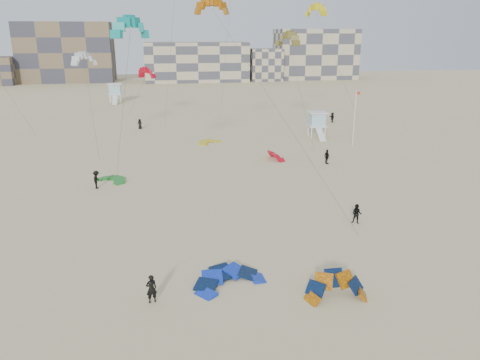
{
  "coord_description": "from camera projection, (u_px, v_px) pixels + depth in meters",
  "views": [
    {
      "loc": [
        -0.61,
        -23.81,
        14.52
      ],
      "look_at": [
        4.19,
        6.0,
        5.05
      ],
      "focal_mm": 35.0,
      "sensor_mm": 36.0,
      "label": 1
    }
  ],
  "objects": [
    {
      "name": "kite_fly_yellow",
      "position": [
        316.0,
        11.0,
        68.54
      ],
      "size": [
        11.75,
        6.17,
        17.7
      ],
      "rotation": [
        0.0,
        0.0,
        -0.94
      ],
      "color": "#D3C60F",
      "rests_on": "ground"
    },
    {
      "name": "kitesurfer_c",
      "position": [
        97.0,
        180.0,
        45.66
      ],
      "size": [
        0.85,
        1.25,
        1.79
      ],
      "primitive_type": "imported",
      "rotation": [
        0.0,
        0.0,
        1.4
      ],
      "color": "black",
      "rests_on": "ground"
    },
    {
      "name": "lifeguard_tower_far",
      "position": [
        115.0,
        93.0,
        102.12
      ],
      "size": [
        3.0,
        5.71,
        4.18
      ],
      "rotation": [
        0.0,
        0.0,
        0.02
      ],
      "color": "white",
      "rests_on": "ground"
    },
    {
      "name": "kitesurfer_main",
      "position": [
        151.0,
        289.0,
        26.2
      ],
      "size": [
        0.72,
        0.59,
        1.71
      ],
      "primitive_type": "imported",
      "rotation": [
        0.0,
        0.0,
        3.47
      ],
      "color": "black",
      "rests_on": "ground"
    },
    {
      "name": "condo_west_b",
      "position": [
        67.0,
        52.0,
        145.87
      ],
      "size": [
        28.0,
        14.0,
        18.0
      ],
      "primitive_type": "cube",
      "color": "brown",
      "rests_on": "ground"
    },
    {
      "name": "lifeguard_tower_near",
      "position": [
        317.0,
        125.0,
        68.23
      ],
      "size": [
        2.76,
        5.12,
        3.7
      ],
      "rotation": [
        0.0,
        0.0,
        -0.06
      ],
      "color": "white",
      "rests_on": "ground"
    },
    {
      "name": "kitesurfer_d",
      "position": [
        327.0,
        157.0,
        54.33
      ],
      "size": [
        0.65,
        1.08,
        1.72
      ],
      "primitive_type": "imported",
      "rotation": [
        0.0,
        0.0,
        1.82
      ],
      "color": "black",
      "rests_on": "ground"
    },
    {
      "name": "kitesurfer_b",
      "position": [
        357.0,
        214.0,
        37.2
      ],
      "size": [
        1.0,
        0.95,
        1.62
      ],
      "primitive_type": "imported",
      "rotation": [
        0.0,
        0.0,
        -0.59
      ],
      "color": "black",
      "rests_on": "ground"
    },
    {
      "name": "kite_fly_olive",
      "position": [
        288.0,
        40.0,
        62.99
      ],
      "size": [
        5.06,
        13.68,
        14.06
      ],
      "rotation": [
        0.0,
        0.0,
        -1.02
      ],
      "color": "brown",
      "rests_on": "ground"
    },
    {
      "name": "flagpole",
      "position": [
        355.0,
        116.0,
        62.78
      ],
      "size": [
        0.61,
        0.09,
        7.47
      ],
      "color": "white",
      "rests_on": "ground"
    },
    {
      "name": "kite_fly_grey",
      "position": [
        84.0,
        60.0,
        57.44
      ],
      "size": [
        4.49,
        11.21,
        11.72
      ],
      "rotation": [
        0.0,
        0.0,
        0.71
      ],
      "color": "white",
      "rests_on": "ground"
    },
    {
      "name": "ground",
      "position": [
        185.0,
        298.0,
        26.87
      ],
      "size": [
        320.0,
        320.0,
        0.0
      ],
      "primitive_type": "plane",
      "color": "beige",
      "rests_on": "ground"
    },
    {
      "name": "condo_east",
      "position": [
        315.0,
        54.0,
        156.42
      ],
      "size": [
        26.0,
        14.0,
        16.0
      ],
      "primitive_type": "cube",
      "color": "tan",
      "rests_on": "ground"
    },
    {
      "name": "kite_fly_red",
      "position": [
        147.0,
        74.0,
        79.83
      ],
      "size": [
        6.03,
        5.11,
        8.49
      ],
      "rotation": [
        0.0,
        0.0,
        2.3
      ],
      "color": "red",
      "rests_on": "ground"
    },
    {
      "name": "kite_ground_green",
      "position": [
        112.0,
        181.0,
        48.23
      ],
      "size": [
        4.51,
        4.54,
        0.9
      ],
      "primitive_type": null,
      "rotation": [
        0.11,
        0.0,
        -0.69
      ],
      "color": "#128323",
      "rests_on": "ground"
    },
    {
      "name": "kite_ground_blue",
      "position": [
        229.0,
        283.0,
        28.46
      ],
      "size": [
        5.71,
        5.85,
        2.24
      ],
      "primitive_type": null,
      "rotation": [
        0.26,
        0.0,
        0.38
      ],
      "color": "blue",
      "rests_on": "ground"
    },
    {
      "name": "condo_fill_right",
      "position": [
        265.0,
        65.0,
        150.82
      ],
      "size": [
        10.0,
        10.0,
        10.0
      ],
      "primitive_type": "cube",
      "color": "tan",
      "rests_on": "ground"
    },
    {
      "name": "kite_ground_yellow",
      "position": [
        209.0,
        143.0,
        65.01
      ],
      "size": [
        4.76,
        4.79,
        0.88
      ],
      "primitive_type": null,
      "rotation": [
        0.1,
        0.0,
        0.68
      ],
      "color": "#D3C60F",
      "rests_on": "ground"
    },
    {
      "name": "kite_ground_red_far",
      "position": [
        276.0,
        159.0,
        56.54
      ],
      "size": [
        3.36,
        3.25,
        2.9
      ],
      "primitive_type": null,
      "rotation": [
        0.73,
        0.0,
        1.73
      ],
      "color": "red",
      "rests_on": "ground"
    },
    {
      "name": "kite_fly_orange",
      "position": [
        212.0,
        8.0,
        50.67
      ],
      "size": [
        9.3,
        27.18,
        17.55
      ],
      "rotation": [
        0.0,
        0.0,
        -0.03
      ],
      "color": "orange",
      "rests_on": "ground"
    },
    {
      "name": "kite_ground_orange",
      "position": [
        336.0,
        298.0,
        26.91
      ],
      "size": [
        3.57,
        3.53,
        3.58
      ],
      "primitive_type": null,
      "rotation": [
        0.91,
        0.0,
        -0.0
      ],
      "color": "orange",
      "rests_on": "ground"
    },
    {
      "name": "kitesurfer_f",
      "position": [
        332.0,
        117.0,
        79.95
      ],
      "size": [
        0.65,
        1.62,
        1.7
      ],
      "primitive_type": "imported",
      "rotation": [
        0.0,
        0.0,
        -1.47
      ],
      "color": "black",
      "rests_on": "ground"
    },
    {
      "name": "kitesurfer_e",
      "position": [
        140.0,
        124.0,
        74.41
      ],
      "size": [
        0.9,
        0.72,
        1.61
      ],
      "primitive_type": "imported",
      "rotation": [
        0.0,
        0.0,
        -0.3
      ],
      "color": "black",
      "rests_on": "ground"
    },
    {
      "name": "kite_fly_teal_a",
      "position": [
        130.0,
        30.0,
        39.33
      ],
      "size": [
        4.82,
        4.82,
        14.93
      ],
      "rotation": [
        0.0,
        0.0,
        0.71
      ],
      "color": "teal",
      "rests_on": "ground"
    },
    {
      "name": "condo_mid",
      "position": [
        196.0,
        62.0,
        149.07
      ],
      "size": [
        32.0,
        16.0,
        12.0
      ],
      "primitive_type": "cube",
      "color": "tan",
      "rests_on": "ground"
    }
  ]
}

